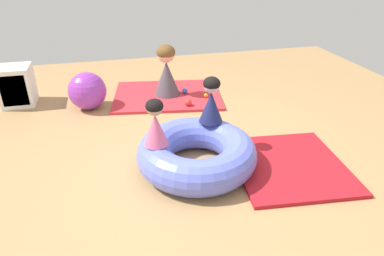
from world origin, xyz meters
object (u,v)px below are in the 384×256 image
child_in_navy (211,100)px  exercise_ball_large (87,91)px  inflatable_cushion (197,153)px  play_ball_orange (206,95)px  play_ball_teal (250,151)px  storage_cube (16,86)px  play_ball_red (188,102)px  child_in_pink (155,123)px  adult_seated (167,71)px  play_ball_blue (185,91)px

child_in_navy → exercise_ball_large: 2.03m
inflatable_cushion → exercise_ball_large: (-1.10, 1.81, 0.08)m
play_ball_orange → child_in_navy: bearing=-104.0°
play_ball_teal → storage_cube: (-2.68, 2.14, 0.19)m
play_ball_red → exercise_ball_large: exercise_ball_large is taller
play_ball_orange → exercise_ball_large: (-1.68, 0.11, 0.19)m
child_in_navy → play_ball_orange: bearing=3.0°
storage_cube → play_ball_red: bearing=-16.9°
child_in_pink → play_ball_orange: child_in_pink is taller
inflatable_cushion → storage_cube: bearing=133.6°
child_in_pink → storage_cube: (-1.67, 2.20, -0.30)m
adult_seated → play_ball_orange: (0.53, -0.27, -0.34)m
play_ball_teal → play_ball_orange: 1.66m
play_ball_red → play_ball_orange: (0.33, 0.23, -0.02)m
inflatable_cushion → storage_cube: 3.01m
child_in_navy → play_ball_red: (0.01, 1.14, -0.51)m
child_in_navy → play_ball_orange: (0.34, 1.37, -0.53)m
child_in_navy → play_ball_red: 1.25m
adult_seated → storage_cube: size_ratio=1.35×
exercise_ball_large → play_ball_blue: bearing=5.0°
inflatable_cushion → storage_cube: storage_cube is taller
play_ball_blue → play_ball_teal: (0.29, -1.89, 0.01)m
adult_seated → play_ball_teal: adult_seated is taller
child_in_pink → play_ball_blue: size_ratio=5.58×
play_ball_blue → adult_seated: bearing=172.6°
play_ball_orange → storage_cube: size_ratio=0.12×
storage_cube → play_ball_teal: bearing=-38.6°
play_ball_orange → exercise_ball_large: bearing=176.2°
play_ball_blue → play_ball_red: (-0.06, -0.46, 0.01)m
play_ball_teal → exercise_ball_large: size_ratio=0.19×
child_in_pink → play_ball_blue: child_in_pink is taller
play_ball_teal → play_ball_red: (-0.34, 1.43, 0.00)m
child_in_pink → play_ball_orange: (0.99, 1.72, -0.51)m
child_in_navy → play_ball_orange: 1.51m
play_ball_orange → storage_cube: (-2.66, 0.48, 0.21)m
play_ball_teal → inflatable_cushion: bearing=-176.3°
play_ball_blue → exercise_ball_large: (-1.41, -0.12, 0.18)m
play_ball_blue → play_ball_teal: play_ball_teal is taller
exercise_ball_large → child_in_pink: bearing=-69.2°
play_ball_teal → child_in_pink: bearing=-176.8°
play_ball_blue → play_ball_red: play_ball_red is taller
child_in_pink → storage_cube: size_ratio=0.83×
play_ball_orange → exercise_ball_large: 1.70m
play_ball_teal → adult_seated: bearing=106.0°
play_ball_blue → storage_cube: bearing=174.1°
play_ball_red → adult_seated: bearing=112.9°
child_in_pink → adult_seated: size_ratio=0.61×
play_ball_blue → play_ball_orange: (0.27, -0.24, -0.01)m
child_in_pink → inflatable_cushion: bearing=94.9°
inflatable_cushion → adult_seated: adult_seated is taller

